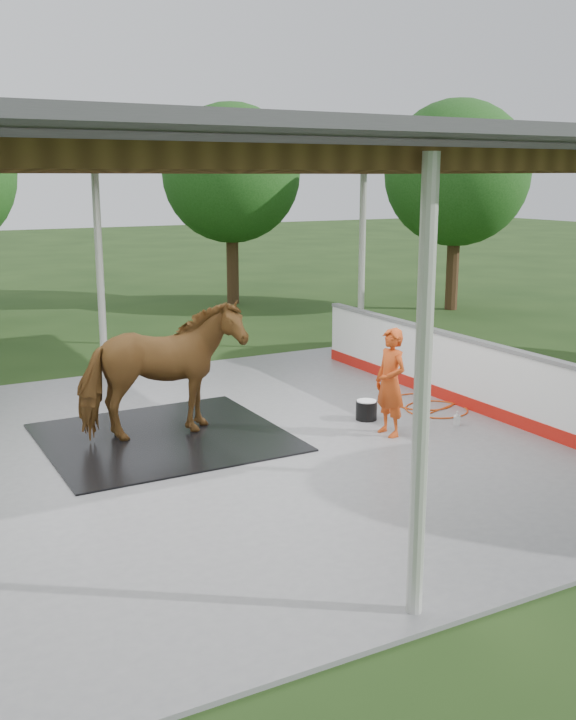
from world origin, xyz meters
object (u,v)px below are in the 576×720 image
horse (162,371)px  handler (391,382)px  wash_bucket (366,410)px  dasher_board (465,374)px

horse → handler: size_ratio=1.46×
wash_bucket → horse: bearing=168.1°
handler → wash_bucket: handler is taller
dasher_board → handler: size_ratio=5.10×
dasher_board → handler: handler is taller
dasher_board → horse: 4.95m
horse → wash_bucket: (3.05, -0.65, -0.83)m
dasher_board → wash_bucket: bearing=175.4°
horse → wash_bucket: bearing=-99.1°
dasher_board → wash_bucket: 1.86m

